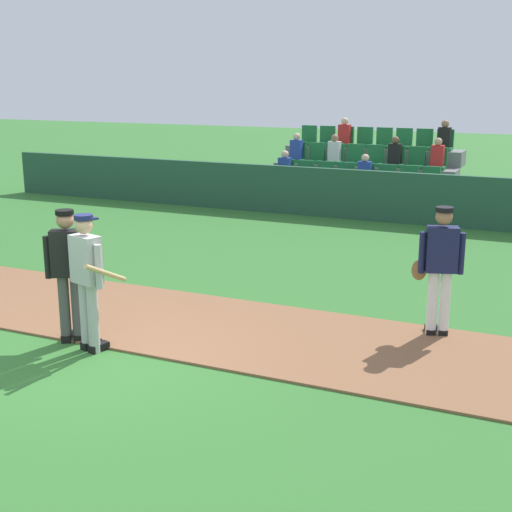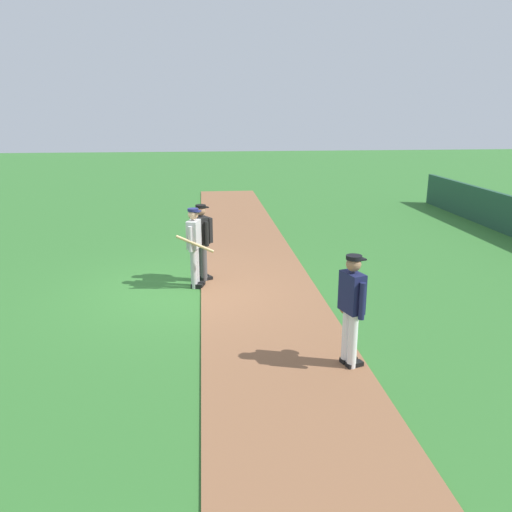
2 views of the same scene
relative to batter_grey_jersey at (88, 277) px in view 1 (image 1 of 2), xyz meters
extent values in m
plane|color=#33702D|center=(0.20, -0.26, -0.97)|extent=(80.00, 80.00, 0.00)
cube|color=brown|center=(0.20, 1.38, -0.95)|extent=(28.00, 2.52, 0.03)
cube|color=#234C38|center=(0.20, 9.75, -0.36)|extent=(20.00, 0.16, 1.21)
cube|color=slate|center=(0.20, 11.63, -0.82)|extent=(5.00, 2.95, 0.30)
cube|color=slate|center=(0.20, 10.78, -0.47)|extent=(4.90, 0.85, 0.40)
cube|color=#1E6B38|center=(-1.73, 10.68, -0.22)|extent=(0.44, 0.40, 0.08)
cube|color=#1E6B38|center=(-1.73, 10.90, 0.03)|extent=(0.44, 0.08, 0.50)
cube|color=#263F99|center=(-1.73, 10.73, 0.08)|extent=(0.32, 0.22, 0.52)
sphere|color=beige|center=(-1.73, 10.73, 0.43)|extent=(0.20, 0.20, 0.20)
cube|color=#1E6B38|center=(-1.18, 10.68, -0.22)|extent=(0.44, 0.40, 0.08)
cube|color=#1E6B38|center=(-1.18, 10.90, 0.03)|extent=(0.44, 0.08, 0.50)
cube|color=#1E6B38|center=(-0.63, 10.68, -0.22)|extent=(0.44, 0.40, 0.08)
cube|color=#1E6B38|center=(-0.63, 10.90, 0.03)|extent=(0.44, 0.08, 0.50)
cube|color=#1E6B38|center=(-0.08, 10.68, -0.22)|extent=(0.44, 0.40, 0.08)
cube|color=#1E6B38|center=(-0.08, 10.90, 0.03)|extent=(0.44, 0.08, 0.50)
cube|color=#1E6B38|center=(0.47, 10.68, -0.22)|extent=(0.44, 0.40, 0.08)
cube|color=#1E6B38|center=(0.47, 10.90, 0.03)|extent=(0.44, 0.08, 0.50)
cube|color=#263F99|center=(0.47, 10.73, 0.08)|extent=(0.32, 0.22, 0.52)
sphere|color=beige|center=(0.47, 10.73, 0.43)|extent=(0.20, 0.20, 0.20)
cube|color=#1E6B38|center=(1.02, 10.68, -0.22)|extent=(0.44, 0.40, 0.08)
cube|color=#1E6B38|center=(1.02, 10.90, 0.03)|extent=(0.44, 0.08, 0.50)
cube|color=#1E6B38|center=(1.57, 10.68, -0.22)|extent=(0.44, 0.40, 0.08)
cube|color=#1E6B38|center=(1.57, 10.90, 0.03)|extent=(0.44, 0.08, 0.50)
cube|color=#1E6B38|center=(2.12, 10.68, -0.22)|extent=(0.44, 0.40, 0.08)
cube|color=#1E6B38|center=(2.12, 10.90, 0.03)|extent=(0.44, 0.08, 0.50)
cube|color=slate|center=(0.20, 11.63, -0.07)|extent=(4.90, 0.85, 0.40)
cube|color=#1E6B38|center=(-1.73, 11.53, 0.18)|extent=(0.44, 0.40, 0.08)
cube|color=#1E6B38|center=(-1.73, 11.75, 0.43)|extent=(0.44, 0.08, 0.50)
cube|color=#263F99|center=(-1.73, 11.58, 0.48)|extent=(0.32, 0.22, 0.52)
sphere|color=beige|center=(-1.73, 11.58, 0.83)|extent=(0.20, 0.20, 0.20)
cube|color=#1E6B38|center=(-1.18, 11.53, 0.18)|extent=(0.44, 0.40, 0.08)
cube|color=#1E6B38|center=(-1.18, 11.75, 0.43)|extent=(0.44, 0.08, 0.50)
cube|color=#1E6B38|center=(-0.63, 11.53, 0.18)|extent=(0.44, 0.40, 0.08)
cube|color=#1E6B38|center=(-0.63, 11.75, 0.43)|extent=(0.44, 0.08, 0.50)
cube|color=silver|center=(-0.63, 11.58, 0.48)|extent=(0.32, 0.22, 0.52)
sphere|color=#9E7051|center=(-0.63, 11.58, 0.83)|extent=(0.20, 0.20, 0.20)
cube|color=#1E6B38|center=(-0.08, 11.53, 0.18)|extent=(0.44, 0.40, 0.08)
cube|color=#1E6B38|center=(-0.08, 11.75, 0.43)|extent=(0.44, 0.08, 0.50)
cube|color=#1E6B38|center=(0.47, 11.53, 0.18)|extent=(0.44, 0.40, 0.08)
cube|color=#1E6B38|center=(0.47, 11.75, 0.43)|extent=(0.44, 0.08, 0.50)
cube|color=#1E6B38|center=(1.02, 11.53, 0.18)|extent=(0.44, 0.40, 0.08)
cube|color=#1E6B38|center=(1.02, 11.75, 0.43)|extent=(0.44, 0.08, 0.50)
cube|color=black|center=(1.02, 11.58, 0.48)|extent=(0.32, 0.22, 0.52)
sphere|color=brown|center=(1.02, 11.58, 0.83)|extent=(0.20, 0.20, 0.20)
cube|color=#1E6B38|center=(1.57, 11.53, 0.18)|extent=(0.44, 0.40, 0.08)
cube|color=#1E6B38|center=(1.57, 11.75, 0.43)|extent=(0.44, 0.08, 0.50)
cube|color=#1E6B38|center=(2.12, 11.53, 0.18)|extent=(0.44, 0.40, 0.08)
cube|color=#1E6B38|center=(2.12, 11.75, 0.43)|extent=(0.44, 0.08, 0.50)
cube|color=red|center=(2.12, 11.58, 0.48)|extent=(0.32, 0.22, 0.52)
sphere|color=tan|center=(2.12, 11.58, 0.83)|extent=(0.20, 0.20, 0.20)
cube|color=slate|center=(0.20, 12.48, 0.33)|extent=(4.90, 0.85, 0.40)
cube|color=#1E6B38|center=(-1.73, 12.38, 0.58)|extent=(0.44, 0.40, 0.08)
cube|color=#1E6B38|center=(-1.73, 12.60, 0.83)|extent=(0.44, 0.08, 0.50)
cube|color=#1E6B38|center=(-1.18, 12.38, 0.58)|extent=(0.44, 0.40, 0.08)
cube|color=#1E6B38|center=(-1.18, 12.60, 0.83)|extent=(0.44, 0.08, 0.50)
cube|color=#1E6B38|center=(-0.63, 12.38, 0.58)|extent=(0.44, 0.40, 0.08)
cube|color=#1E6B38|center=(-0.63, 12.60, 0.83)|extent=(0.44, 0.08, 0.50)
cube|color=red|center=(-0.63, 12.43, 0.88)|extent=(0.32, 0.22, 0.52)
sphere|color=beige|center=(-0.63, 12.43, 1.23)|extent=(0.20, 0.20, 0.20)
cube|color=#1E6B38|center=(-0.08, 12.38, 0.58)|extent=(0.44, 0.40, 0.08)
cube|color=#1E6B38|center=(-0.08, 12.60, 0.83)|extent=(0.44, 0.08, 0.50)
cube|color=#1E6B38|center=(0.47, 12.38, 0.58)|extent=(0.44, 0.40, 0.08)
cube|color=#1E6B38|center=(0.47, 12.60, 0.83)|extent=(0.44, 0.08, 0.50)
cube|color=#1E6B38|center=(1.02, 12.38, 0.58)|extent=(0.44, 0.40, 0.08)
cube|color=#1E6B38|center=(1.02, 12.60, 0.83)|extent=(0.44, 0.08, 0.50)
cube|color=#1E6B38|center=(1.57, 12.38, 0.58)|extent=(0.44, 0.40, 0.08)
cube|color=#1E6B38|center=(1.57, 12.60, 0.83)|extent=(0.44, 0.08, 0.50)
cube|color=#1E6B38|center=(2.12, 12.38, 0.58)|extent=(0.44, 0.40, 0.08)
cube|color=#1E6B38|center=(2.12, 12.60, 0.83)|extent=(0.44, 0.08, 0.50)
cube|color=black|center=(2.12, 12.43, 0.88)|extent=(0.32, 0.22, 0.52)
sphere|color=#9E7051|center=(2.12, 12.43, 1.23)|extent=(0.20, 0.20, 0.20)
cylinder|color=#B2B2B2|center=(-0.08, 0.02, -0.52)|extent=(0.14, 0.14, 0.90)
cylinder|color=#B2B2B2|center=(0.07, -0.03, -0.52)|extent=(0.14, 0.14, 0.90)
cube|color=black|center=(-0.07, 0.08, -0.92)|extent=(0.19, 0.28, 0.10)
cube|color=black|center=(0.09, 0.03, -0.92)|extent=(0.19, 0.28, 0.10)
cube|color=#B2B2B2|center=(-0.01, 0.00, 0.23)|extent=(0.45, 0.32, 0.60)
cylinder|color=#B2B2B2|center=(-0.25, 0.07, 0.18)|extent=(0.09, 0.09, 0.55)
cylinder|color=#B2B2B2|center=(0.23, -0.08, 0.18)|extent=(0.09, 0.09, 0.55)
sphere|color=tan|center=(-0.01, 0.00, 0.66)|extent=(0.22, 0.22, 0.22)
cylinder|color=#191E4C|center=(-0.01, 0.00, 0.76)|extent=(0.23, 0.23, 0.06)
cube|color=#191E4C|center=(0.02, 0.09, 0.73)|extent=(0.21, 0.17, 0.02)
cylinder|color=tan|center=(0.26, 0.02, 0.08)|extent=(0.07, 0.80, 0.41)
cylinder|color=#4C4C4C|center=(-0.50, 0.12, -0.52)|extent=(0.14, 0.14, 0.90)
cylinder|color=#4C4C4C|center=(-0.35, 0.20, -0.52)|extent=(0.14, 0.14, 0.90)
cube|color=black|center=(-0.52, 0.17, -0.92)|extent=(0.23, 0.29, 0.10)
cube|color=black|center=(-0.38, 0.25, -0.92)|extent=(0.23, 0.29, 0.10)
cube|color=black|center=(-0.43, 0.16, 0.23)|extent=(0.46, 0.38, 0.60)
cylinder|color=black|center=(-0.65, 0.04, 0.18)|extent=(0.09, 0.09, 0.55)
cylinder|color=black|center=(-0.21, 0.28, 0.18)|extent=(0.09, 0.09, 0.55)
sphere|color=#9E7051|center=(-0.43, 0.16, 0.66)|extent=(0.22, 0.22, 0.22)
cylinder|color=black|center=(-0.43, 0.16, 0.76)|extent=(0.23, 0.23, 0.06)
cube|color=black|center=(-0.47, 0.25, 0.73)|extent=(0.22, 0.19, 0.02)
cube|color=black|center=(-0.49, 0.27, 0.23)|extent=(0.43, 0.28, 0.56)
cylinder|color=white|center=(3.82, 2.32, -0.52)|extent=(0.14, 0.14, 0.90)
cylinder|color=white|center=(3.97, 2.37, -0.52)|extent=(0.14, 0.14, 0.90)
cube|color=black|center=(3.80, 2.37, -0.92)|extent=(0.19, 0.28, 0.10)
cube|color=black|center=(3.95, 2.42, -0.92)|extent=(0.19, 0.28, 0.10)
cube|color=#191E47|center=(3.89, 2.34, 0.23)|extent=(0.45, 0.33, 0.60)
cylinder|color=#191E47|center=(3.65, 2.26, 0.18)|extent=(0.09, 0.09, 0.55)
cylinder|color=#191E47|center=(4.13, 2.42, 0.18)|extent=(0.09, 0.09, 0.55)
sphere|color=#9E7051|center=(3.89, 2.34, 0.66)|extent=(0.22, 0.22, 0.22)
cylinder|color=black|center=(3.89, 2.34, 0.76)|extent=(0.23, 0.23, 0.06)
cube|color=black|center=(3.86, 2.44, 0.73)|extent=(0.21, 0.17, 0.02)
ellipsoid|color=brown|center=(3.62, 2.31, -0.07)|extent=(0.23, 0.18, 0.28)
camera|label=1|loc=(5.38, -6.82, 2.40)|focal=49.70mm
camera|label=2|loc=(10.63, 0.23, 2.76)|focal=35.42mm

